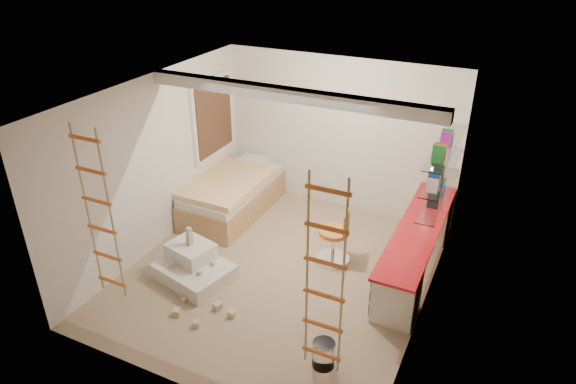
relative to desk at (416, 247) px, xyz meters
The scene contains 15 objects.
floor 1.96m from the desk, 153.35° to the right, with size 4.50×4.50×0.00m, color #997D63.
ceiling_beam 2.78m from the desk, 161.89° to the right, with size 4.00×0.18×0.16m, color white.
window_frame 3.91m from the desk, behind, with size 0.06×1.15×1.35m, color white.
window_blind 3.88m from the desk, behind, with size 0.02×1.00×1.20m, color #4C2D1E.
rope_ladder_left 4.18m from the desk, 139.59° to the right, with size 0.41×0.04×2.13m, color orange, non-canonical shape.
rope_ladder_right 2.86m from the desk, 98.00° to the right, with size 0.41×0.04×2.13m, color #CC5B22, non-canonical shape.
waste_bin 2.26m from the desk, 102.83° to the right, with size 0.26×0.26×0.32m, color white.
desk is the anchor object (origin of this frame).
shelves 1.14m from the desk, 60.31° to the left, with size 0.25×1.80×0.71m.
bed 3.22m from the desk, behind, with size 1.02×2.00×0.69m.
task_lamp 1.21m from the desk, 92.80° to the left, with size 0.14×0.36×0.57m.
swivel_chair 1.14m from the desk, 167.29° to the right, with size 0.58×0.58×0.85m.
play_platform 3.12m from the desk, 152.35° to the right, with size 1.14×0.98×0.44m.
toy_blocks 3.06m from the desk, 145.70° to the right, with size 1.18×1.03×0.71m.
books 1.26m from the desk, 60.31° to the left, with size 0.14×0.70×0.92m.
Camera 1 is at (2.68, -5.30, 4.38)m, focal length 32.00 mm.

